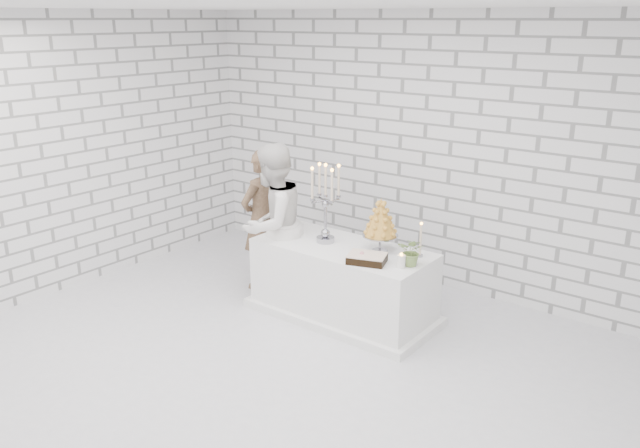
# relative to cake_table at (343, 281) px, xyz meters

# --- Properties ---
(ground) EXTENTS (6.00, 5.00, 0.01)m
(ground) POSITION_rel_cake_table_xyz_m (0.13, -1.16, -0.38)
(ground) COLOR silver
(ground) RESTS_ON ground
(ceiling) EXTENTS (6.00, 5.00, 0.01)m
(ceiling) POSITION_rel_cake_table_xyz_m (0.13, -1.16, 2.62)
(ceiling) COLOR white
(ceiling) RESTS_ON ground
(wall_back) EXTENTS (6.00, 0.01, 3.00)m
(wall_back) POSITION_rel_cake_table_xyz_m (0.13, 1.34, 1.12)
(wall_back) COLOR white
(wall_back) RESTS_ON ground
(wall_left) EXTENTS (0.01, 5.00, 3.00)m
(wall_left) POSITION_rel_cake_table_xyz_m (-2.87, -1.16, 1.12)
(wall_left) COLOR white
(wall_left) RESTS_ON ground
(cake_table) EXTENTS (1.80, 0.80, 0.75)m
(cake_table) POSITION_rel_cake_table_xyz_m (0.00, 0.00, 0.00)
(cake_table) COLOR white
(cake_table) RESTS_ON ground
(groom) EXTENTS (0.42, 0.60, 1.58)m
(groom) POSITION_rel_cake_table_xyz_m (-1.15, 0.07, 0.41)
(groom) COLOR #4E3928
(groom) RESTS_ON ground
(bride) EXTENTS (0.69, 0.86, 1.71)m
(bride) POSITION_rel_cake_table_xyz_m (-0.81, -0.14, 0.48)
(bride) COLOR white
(bride) RESTS_ON ground
(candelabra) EXTENTS (0.41, 0.41, 0.81)m
(candelabra) POSITION_rel_cake_table_xyz_m (-0.22, 0.00, 0.78)
(candelabra) COLOR #96959F
(candelabra) RESTS_ON cake_table
(croquembouche) EXTENTS (0.42, 0.42, 0.54)m
(croquembouche) POSITION_rel_cake_table_xyz_m (0.36, 0.11, 0.64)
(croquembouche) COLOR #AC7421
(croquembouche) RESTS_ON cake_table
(chocolate_cake) EXTENTS (0.40, 0.34, 0.08)m
(chocolate_cake) POSITION_rel_cake_table_xyz_m (0.43, -0.22, 0.42)
(chocolate_cake) COLOR black
(chocolate_cake) RESTS_ON cake_table
(pillar_candle) EXTENTS (0.08, 0.08, 0.12)m
(pillar_candle) POSITION_rel_cake_table_xyz_m (0.74, -0.13, 0.44)
(pillar_candle) COLOR white
(pillar_candle) RESTS_ON cake_table
(extra_taper) EXTENTS (0.07, 0.07, 0.32)m
(extra_taper) POSITION_rel_cake_table_xyz_m (0.74, 0.22, 0.54)
(extra_taper) COLOR beige
(extra_taper) RESTS_ON cake_table
(flowers) EXTENTS (0.28, 0.25, 0.27)m
(flowers) POSITION_rel_cake_table_xyz_m (0.79, -0.03, 0.51)
(flowers) COLOR #416C36
(flowers) RESTS_ON cake_table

